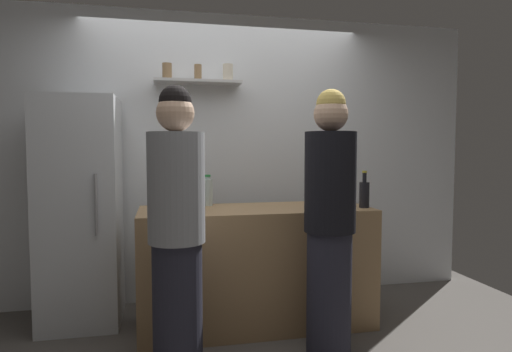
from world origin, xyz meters
TOP-DOWN VIEW (x-y plane):
  - back_wall_assembly at (-0.00, 1.25)m, footprint 4.80×0.32m
  - refrigerator at (-1.20, 0.85)m, footprint 0.59×0.65m
  - counter at (0.15, 0.52)m, footprint 1.79×0.66m
  - baking_pan at (-0.43, 0.53)m, footprint 0.34×0.24m
  - utensil_holder at (0.70, 0.55)m, footprint 0.11×0.11m
  - wine_bottle_pale_glass at (0.64, 0.25)m, footprint 0.08×0.08m
  - wine_bottle_dark_glass at (0.98, 0.37)m, footprint 0.08×0.08m
  - water_bottle_plastic at (-0.21, 0.75)m, footprint 0.09×0.09m
  - person_blonde at (0.53, -0.07)m, footprint 0.34×0.34m
  - person_grey_hoodie at (-0.48, -0.16)m, footprint 0.34×0.34m

SIDE VIEW (x-z plane):
  - counter at x=0.15m, z-range 0.00..0.92m
  - person_grey_hoodie at x=-0.48m, z-range 0.00..1.76m
  - person_blonde at x=0.53m, z-range 0.00..1.78m
  - refrigerator at x=-1.20m, z-range 0.00..1.79m
  - baking_pan at x=-0.43m, z-range 0.92..0.97m
  - utensil_holder at x=0.70m, z-range 0.87..1.09m
  - wine_bottle_dark_glass at x=0.98m, z-range 0.89..1.18m
  - water_bottle_plastic at x=-0.21m, z-range 0.91..1.16m
  - wine_bottle_pale_glass at x=0.64m, z-range 0.88..1.20m
  - back_wall_assembly at x=0.00m, z-range 0.00..2.60m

